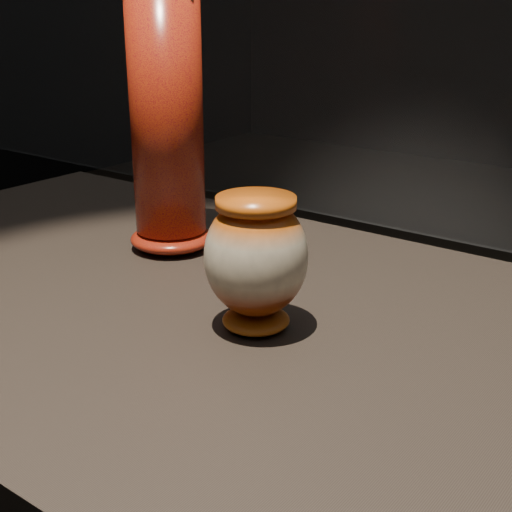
# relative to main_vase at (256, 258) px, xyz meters

# --- Properties ---
(main_vase) EXTENTS (0.14, 0.14, 0.17)m
(main_vase) POSITION_rel_main_vase_xyz_m (0.00, 0.00, 0.00)
(main_vase) COLOR maroon
(main_vase) RESTS_ON display_plinth
(tall_vase) EXTENTS (0.18, 0.18, 0.43)m
(tall_vase) POSITION_rel_main_vase_xyz_m (-0.29, 0.16, 0.11)
(tall_vase) COLOR #B1360B
(tall_vase) RESTS_ON display_plinth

